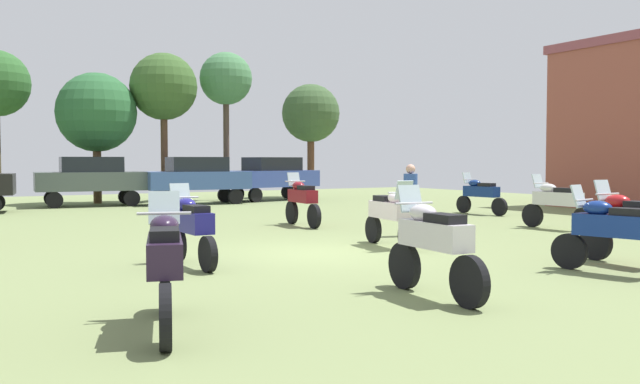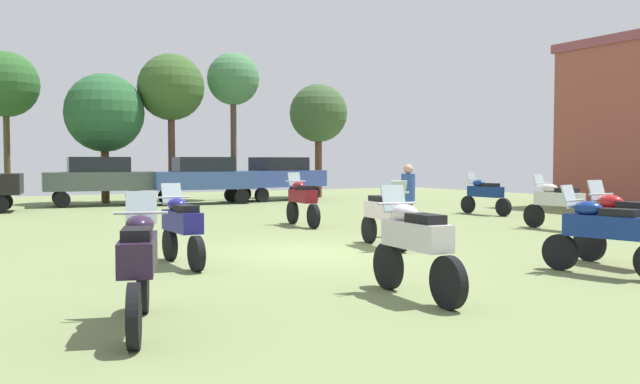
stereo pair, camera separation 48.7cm
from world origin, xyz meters
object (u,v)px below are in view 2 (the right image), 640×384
at_px(motorcycle_6, 558,203).
at_px(motorcycle_3, 302,200).
at_px(tree_6, 318,114).
at_px(motorcycle_10, 415,244).
at_px(tree_8, 171,88).
at_px(motorcycle_4, 604,232).
at_px(person_1, 408,194).
at_px(car_5, 203,177).
at_px(tree_1, 104,113).
at_px(car_3, 99,177).
at_px(motorcycle_1, 623,225).
at_px(tree_2, 6,85).
at_px(motorcycle_5, 485,194).
at_px(car_2, 279,175).
at_px(motorcycle_9, 385,214).
at_px(motorcycle_13, 182,226).
at_px(tree_4, 233,81).
at_px(motorcycle_7, 139,262).

bearing_deg(motorcycle_6, motorcycle_3, 138.35).
distance_m(motorcycle_6, tree_6, 17.58).
height_order(motorcycle_10, tree_8, tree_8).
xyz_separation_m(motorcycle_3, motorcycle_4, (0.45, -9.65, -0.03)).
bearing_deg(person_1, car_5, 4.88).
bearing_deg(tree_1, motorcycle_4, -82.03).
height_order(motorcycle_3, tree_8, tree_8).
height_order(motorcycle_3, motorcycle_4, motorcycle_3).
xyz_separation_m(car_5, tree_6, (6.80, 2.18, 3.02)).
bearing_deg(car_5, car_3, 81.80).
bearing_deg(motorcycle_1, tree_2, 110.46).
relative_size(motorcycle_5, car_2, 0.49).
xyz_separation_m(motorcycle_3, motorcycle_9, (-0.63, -5.02, -0.03)).
xyz_separation_m(motorcycle_9, motorcycle_13, (-4.55, -0.33, -0.01)).
distance_m(tree_4, tree_6, 4.74).
bearing_deg(motorcycle_7, person_1, 53.73).
relative_size(motorcycle_10, motorcycle_13, 1.03).
bearing_deg(car_2, tree_6, -74.08).
relative_size(tree_6, tree_8, 0.86).
height_order(motorcycle_6, tree_2, tree_2).
bearing_deg(person_1, car_2, -10.01).
relative_size(motorcycle_10, tree_1, 0.38).
xyz_separation_m(motorcycle_6, motorcycle_13, (-10.65, -1.07, -0.02)).
bearing_deg(motorcycle_1, motorcycle_4, -155.35).
relative_size(car_2, tree_4, 0.66).
xyz_separation_m(car_3, car_5, (4.15, -0.92, 0.00)).
height_order(motorcycle_3, motorcycle_5, motorcycle_3).
xyz_separation_m(motorcycle_5, motorcycle_9, (-7.95, -5.55, 0.00)).
distance_m(motorcycle_7, motorcycle_10, 3.67).
xyz_separation_m(motorcycle_3, tree_1, (-2.76, 13.27, 3.16)).
height_order(motorcycle_9, tree_2, tree_2).
distance_m(motorcycle_7, tree_2, 24.11).
height_order(motorcycle_13, tree_8, tree_8).
distance_m(motorcycle_5, car_2, 11.22).
distance_m(motorcycle_13, car_3, 17.03).
xyz_separation_m(motorcycle_6, motorcycle_10, (-8.76, -5.33, 0.01)).
relative_size(motorcycle_13, tree_6, 0.37).
bearing_deg(tree_8, car_2, -17.28).
bearing_deg(motorcycle_4, motorcycle_9, 89.27).
distance_m(car_5, tree_4, 5.46).
relative_size(motorcycle_1, tree_6, 0.37).
bearing_deg(tree_1, car_2, -13.75).
bearing_deg(motorcycle_4, person_1, 70.29).
bearing_deg(motorcycle_9, motorcycle_5, -136.19).
relative_size(motorcycle_1, tree_8, 0.32).
height_order(car_2, tree_1, tree_1).
xyz_separation_m(person_1, tree_6, (6.51, 16.37, 3.15)).
distance_m(motorcycle_4, motorcycle_7, 7.41).
height_order(motorcycle_4, motorcycle_6, motorcycle_6).
bearing_deg(tree_4, tree_8, -179.80).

